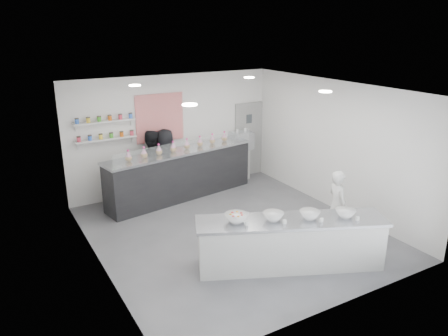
# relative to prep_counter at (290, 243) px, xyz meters

# --- Properties ---
(floor) EXTENTS (6.00, 6.00, 0.00)m
(floor) POSITION_rel_prep_counter_xyz_m (-0.19, 1.68, -0.46)
(floor) COLOR #515156
(floor) RESTS_ON ground
(ceiling) EXTENTS (6.00, 6.00, 0.00)m
(ceiling) POSITION_rel_prep_counter_xyz_m (-0.19, 1.68, 2.54)
(ceiling) COLOR white
(ceiling) RESTS_ON floor
(back_wall) EXTENTS (5.50, 0.00, 5.50)m
(back_wall) POSITION_rel_prep_counter_xyz_m (-0.19, 4.68, 1.04)
(back_wall) COLOR white
(back_wall) RESTS_ON floor
(left_wall) EXTENTS (0.00, 6.00, 6.00)m
(left_wall) POSITION_rel_prep_counter_xyz_m (-2.94, 1.68, 1.04)
(left_wall) COLOR white
(left_wall) RESTS_ON floor
(right_wall) EXTENTS (0.00, 6.00, 6.00)m
(right_wall) POSITION_rel_prep_counter_xyz_m (2.56, 1.68, 1.04)
(right_wall) COLOR white
(right_wall) RESTS_ON floor
(back_door) EXTENTS (0.88, 0.04, 2.10)m
(back_door) POSITION_rel_prep_counter_xyz_m (2.11, 4.65, 0.59)
(back_door) COLOR gray
(back_door) RESTS_ON floor
(pattern_panel) EXTENTS (1.25, 0.03, 1.20)m
(pattern_panel) POSITION_rel_prep_counter_xyz_m (-0.54, 4.66, 1.49)
(pattern_panel) COLOR red
(pattern_panel) RESTS_ON back_wall
(jar_shelf_lower) EXTENTS (1.45, 0.22, 0.04)m
(jar_shelf_lower) POSITION_rel_prep_counter_xyz_m (-1.94, 4.58, 1.14)
(jar_shelf_lower) COLOR silver
(jar_shelf_lower) RESTS_ON back_wall
(jar_shelf_upper) EXTENTS (1.45, 0.22, 0.04)m
(jar_shelf_upper) POSITION_rel_prep_counter_xyz_m (-1.94, 4.58, 1.56)
(jar_shelf_upper) COLOR silver
(jar_shelf_upper) RESTS_ON back_wall
(preserve_jars) EXTENTS (1.45, 0.10, 0.56)m
(preserve_jars) POSITION_rel_prep_counter_xyz_m (-1.94, 4.56, 1.42)
(preserve_jars) COLOR #DB3A52
(preserve_jars) RESTS_ON jar_shelf_lower
(downlight_0) EXTENTS (0.24, 0.24, 0.02)m
(downlight_0) POSITION_rel_prep_counter_xyz_m (-1.59, 0.68, 2.52)
(downlight_0) COLOR white
(downlight_0) RESTS_ON ceiling
(downlight_1) EXTENTS (0.24, 0.24, 0.02)m
(downlight_1) POSITION_rel_prep_counter_xyz_m (1.21, 0.68, 2.52)
(downlight_1) COLOR white
(downlight_1) RESTS_ON ceiling
(downlight_2) EXTENTS (0.24, 0.24, 0.02)m
(downlight_2) POSITION_rel_prep_counter_xyz_m (-1.59, 3.28, 2.52)
(downlight_2) COLOR white
(downlight_2) RESTS_ON ceiling
(downlight_3) EXTENTS (0.24, 0.24, 0.02)m
(downlight_3) POSITION_rel_prep_counter_xyz_m (1.21, 3.28, 2.52)
(downlight_3) COLOR white
(downlight_3) RESTS_ON ceiling
(prep_counter) EXTENTS (3.38, 2.07, 0.92)m
(prep_counter) POSITION_rel_prep_counter_xyz_m (0.00, 0.00, 0.00)
(prep_counter) COLOR beige
(prep_counter) RESTS_ON floor
(back_bar) EXTENTS (4.03, 1.38, 1.23)m
(back_bar) POSITION_rel_prep_counter_xyz_m (-0.31, 3.99, 0.16)
(back_bar) COLOR black
(back_bar) RESTS_ON floor
(sneeze_guard) EXTENTS (3.86, 0.67, 0.34)m
(sneeze_guard) POSITION_rel_prep_counter_xyz_m (-0.25, 3.65, 0.94)
(sneeze_guard) COLOR white
(sneeze_guard) RESTS_ON back_bar
(espresso_ledge) EXTENTS (1.18, 0.38, 0.88)m
(espresso_ledge) POSITION_rel_prep_counter_xyz_m (1.36, 4.46, -0.02)
(espresso_ledge) COLOR beige
(espresso_ledge) RESTS_ON floor
(espresso_machine) EXTENTS (0.62, 0.43, 0.47)m
(espresso_machine) POSITION_rel_prep_counter_xyz_m (1.74, 4.46, 0.65)
(espresso_machine) COLOR #93969E
(espresso_machine) RESTS_ON espresso_ledge
(cup_stacks) EXTENTS (0.24, 0.24, 0.35)m
(cup_stacks) POSITION_rel_prep_counter_xyz_m (0.85, 4.46, 0.59)
(cup_stacks) COLOR beige
(cup_stacks) RESTS_ON espresso_ledge
(prep_bowls) EXTENTS (2.30, 1.37, 0.15)m
(prep_bowls) POSITION_rel_prep_counter_xyz_m (0.00, 0.00, 0.53)
(prep_bowls) COLOR white
(prep_bowls) RESTS_ON prep_counter
(label_cards) EXTENTS (2.01, 0.04, 0.07)m
(label_cards) POSITION_rel_prep_counter_xyz_m (0.21, -0.46, 0.49)
(label_cards) COLOR white
(label_cards) RESTS_ON prep_counter
(cookie_bags) EXTENTS (2.94, 0.64, 0.27)m
(cookie_bags) POSITION_rel_prep_counter_xyz_m (-0.31, 3.99, 0.91)
(cookie_bags) COLOR pink
(cookie_bags) RESTS_ON back_bar
(woman_prep) EXTENTS (0.45, 0.59, 1.46)m
(woman_prep) POSITION_rel_prep_counter_xyz_m (1.46, 0.38, 0.27)
(woman_prep) COLOR silver
(woman_prep) RESTS_ON floor
(staff_left) EXTENTS (1.04, 0.94, 1.76)m
(staff_left) POSITION_rel_prep_counter_xyz_m (-0.97, 4.28, 0.42)
(staff_left) COLOR black
(staff_left) RESTS_ON floor
(staff_right) EXTENTS (0.92, 0.67, 1.74)m
(staff_right) POSITION_rel_prep_counter_xyz_m (-0.58, 4.28, 0.41)
(staff_right) COLOR black
(staff_right) RESTS_ON floor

